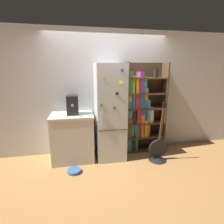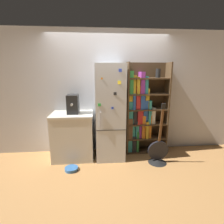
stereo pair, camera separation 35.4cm
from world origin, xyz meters
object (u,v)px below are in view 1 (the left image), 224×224
object	(u,v)px
refrigerator	(110,112)
guitar	(158,152)
espresso_machine	(73,105)
bookshelf	(140,110)
pet_bowl	(74,171)

from	to	relation	value
refrigerator	guitar	distance (m)	1.26
refrigerator	espresso_machine	bearing A→B (deg)	177.23
refrigerator	guitar	bearing A→B (deg)	-22.67
refrigerator	guitar	xyz separation A→B (m)	(0.91, -0.38, -0.78)
bookshelf	guitar	bearing A→B (deg)	-69.56
bookshelf	espresso_machine	bearing A→B (deg)	-174.08
guitar	pet_bowl	world-z (taller)	guitar
refrigerator	bookshelf	bearing A→B (deg)	14.65
pet_bowl	espresso_machine	bearing A→B (deg)	88.63
bookshelf	guitar	size ratio (longest dim) A/B	1.60
espresso_machine	bookshelf	bearing A→B (deg)	5.92
espresso_machine	pet_bowl	size ratio (longest dim) A/B	1.55
bookshelf	espresso_machine	xyz separation A→B (m)	(-1.43, -0.15, 0.20)
refrigerator	bookshelf	world-z (taller)	bookshelf
refrigerator	bookshelf	distance (m)	0.72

